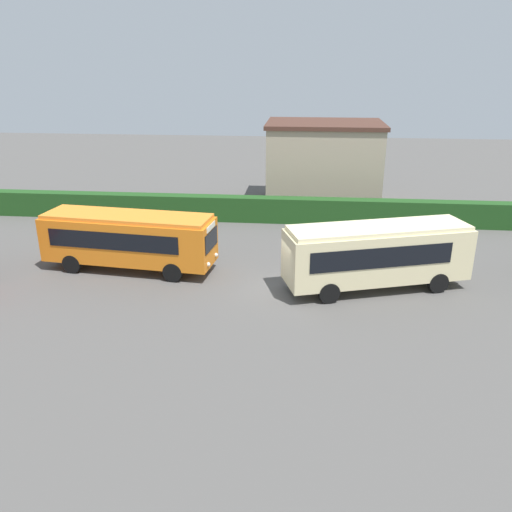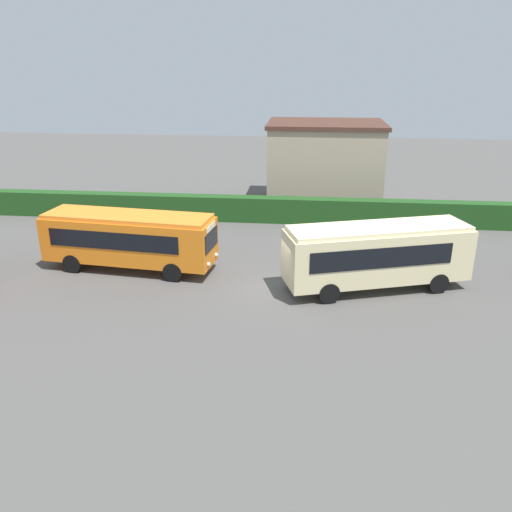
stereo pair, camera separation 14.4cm
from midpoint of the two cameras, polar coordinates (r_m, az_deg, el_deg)
ground_plane at (r=25.45m, az=2.90°, el=-3.73°), size 108.71×108.71×0.00m
bus_orange at (r=28.14m, az=-13.95°, el=1.95°), size 9.34×3.50×3.04m
bus_cream at (r=25.58m, az=13.04°, el=0.33°), size 9.24×5.04×3.21m
person_center at (r=27.01m, az=4.30°, el=-0.22°), size 0.50×0.40×1.70m
hedge_row at (r=35.87m, az=3.85°, el=5.06°), size 66.35×1.07×1.72m
depot_building at (r=40.93m, az=7.32°, el=10.14°), size 8.75×6.63×6.19m
traffic_cone at (r=37.06m, az=-20.20°, el=3.42°), size 0.36×0.36×0.60m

